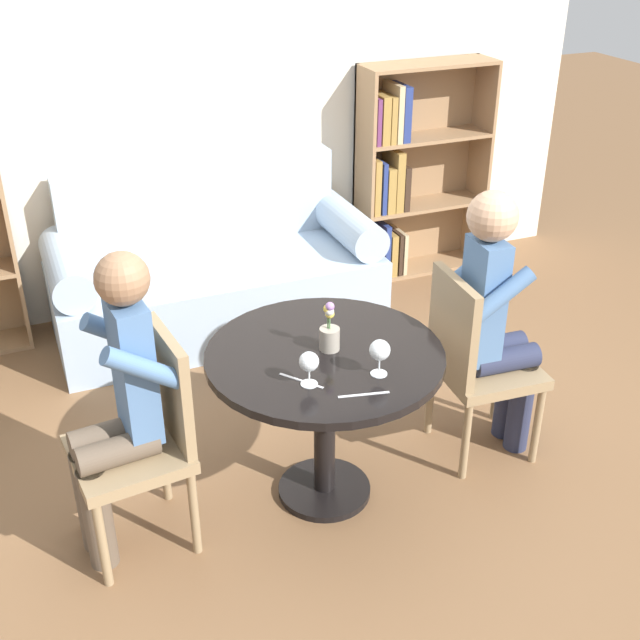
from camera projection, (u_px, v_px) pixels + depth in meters
name	position (u px, v px, depth m)	size (l,w,h in m)	color
ground_plane	(324.00, 492.00, 3.49)	(16.00, 16.00, 0.00)	brown
back_wall	(183.00, 81.00, 4.54)	(5.20, 0.05, 2.70)	silver
round_table	(325.00, 382.00, 3.22)	(0.95, 0.95, 0.71)	black
couch	(215.00, 276.00, 4.69)	(1.86, 0.80, 0.92)	#9EB2C6
bookshelf_right	(405.00, 175.00, 5.20)	(0.87, 0.28, 1.38)	#93704C
chair_left	(146.00, 434.00, 3.04)	(0.46, 0.46, 0.90)	#937A56
chair_right	(474.00, 359.00, 3.52)	(0.45, 0.45, 0.90)	#937A56
person_left	(117.00, 406.00, 2.92)	(0.44, 0.37, 1.25)	brown
person_right	(496.00, 319.00, 3.46)	(0.43, 0.36, 1.27)	#282D47
wine_glass_left	(309.00, 363.00, 2.91)	(0.07, 0.07, 0.14)	white
wine_glass_right	(380.00, 351.00, 2.97)	(0.08, 0.08, 0.15)	white
flower_vase	(329.00, 332.00, 3.14)	(0.08, 0.08, 0.21)	#9E9384
knife_left_setting	(301.00, 381.00, 2.97)	(0.12, 0.16, 0.00)	silver
fork_left_setting	(364.00, 395.00, 2.89)	(0.19, 0.05, 0.00)	silver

